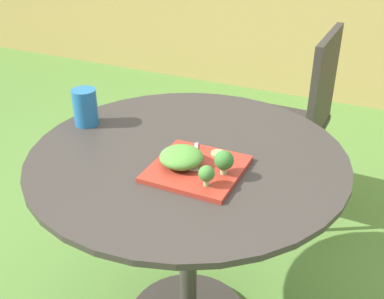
{
  "coord_description": "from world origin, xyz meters",
  "views": [
    {
      "loc": [
        0.52,
        -1.09,
        1.41
      ],
      "look_at": [
        0.03,
        -0.04,
        0.77
      ],
      "focal_mm": 43.82,
      "sensor_mm": 36.0,
      "label": 1
    }
  ],
  "objects_px": {
    "drinking_glass": "(85,109)",
    "salad_plate": "(197,169)",
    "fork": "(195,159)",
    "patio_chair": "(295,112)"
  },
  "relations": [
    {
      "from": "drinking_glass",
      "to": "salad_plate",
      "type": "bearing_deg",
      "value": -14.5
    },
    {
      "from": "drinking_glass",
      "to": "patio_chair",
      "type": "bearing_deg",
      "value": 58.53
    },
    {
      "from": "salad_plate",
      "to": "patio_chair",
      "type": "bearing_deg",
      "value": 86.56
    },
    {
      "from": "salad_plate",
      "to": "drinking_glass",
      "type": "xyz_separation_m",
      "value": [
        -0.45,
        0.12,
        0.05
      ]
    },
    {
      "from": "salad_plate",
      "to": "drinking_glass",
      "type": "relative_size",
      "value": 2.02
    },
    {
      "from": "drinking_glass",
      "to": "fork",
      "type": "distance_m",
      "value": 0.44
    },
    {
      "from": "patio_chair",
      "to": "salad_plate",
      "type": "xyz_separation_m",
      "value": [
        -0.06,
        -0.95,
        0.21
      ]
    },
    {
      "from": "fork",
      "to": "salad_plate",
      "type": "bearing_deg",
      "value": -58.02
    },
    {
      "from": "drinking_glass",
      "to": "fork",
      "type": "height_order",
      "value": "drinking_glass"
    },
    {
      "from": "salad_plate",
      "to": "fork",
      "type": "bearing_deg",
      "value": 121.98
    }
  ]
}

